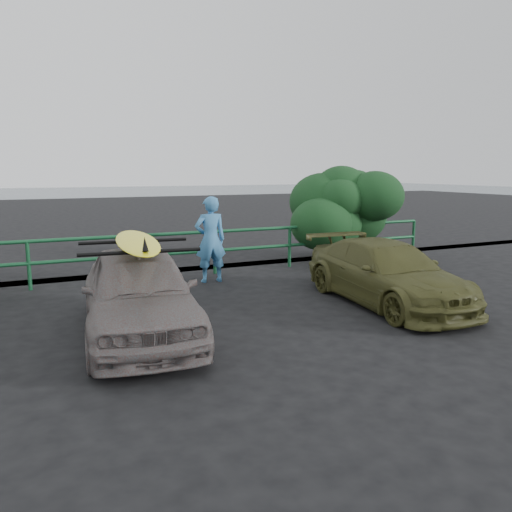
{
  "coord_description": "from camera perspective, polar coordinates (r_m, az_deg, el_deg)",
  "views": [
    {
      "loc": [
        -2.92,
        -5.94,
        2.42
      ],
      "look_at": [
        0.53,
        1.63,
        0.98
      ],
      "focal_mm": 35.0,
      "sensor_mm": 36.0,
      "label": 1
    }
  ],
  "objects": [
    {
      "name": "shrub_right",
      "position": [
        13.98,
        10.16,
        4.45
      ],
      "size": [
        3.2,
        2.4,
        2.31
      ],
      "primitive_type": null,
      "color": "#163C1A",
      "rests_on": "ground"
    },
    {
      "name": "olive_vehicle",
      "position": [
        9.42,
        14.68,
        -1.88
      ],
      "size": [
        1.8,
        3.99,
        1.13
      ],
      "primitive_type": "imported",
      "rotation": [
        0.0,
        0.0,
        -0.06
      ],
      "color": "#484920",
      "rests_on": "ground"
    },
    {
      "name": "ground",
      "position": [
        7.05,
        1.6,
        -10.29
      ],
      "size": [
        80.0,
        80.0,
        0.0
      ],
      "primitive_type": "plane",
      "color": "black"
    },
    {
      "name": "sedan",
      "position": [
        7.51,
        -13.24,
        -4.07
      ],
      "size": [
        1.95,
        4.0,
        1.31
      ],
      "primitive_type": "imported",
      "rotation": [
        0.0,
        0.0,
        -0.11
      ],
      "color": "#6A615F",
      "rests_on": "ground"
    },
    {
      "name": "surfboard",
      "position": [
        7.37,
        -13.46,
        1.62
      ],
      "size": [
        0.87,
        2.82,
        0.08
      ],
      "primitive_type": "ellipsoid",
      "rotation": [
        0.0,
        0.0,
        -0.11
      ],
      "color": "#FDF61A",
      "rests_on": "roof_rack"
    },
    {
      "name": "man",
      "position": [
        10.85,
        -5.24,
        1.88
      ],
      "size": [
        0.71,
        0.49,
        1.87
      ],
      "primitive_type": "imported",
      "rotation": [
        0.0,
        0.0,
        3.08
      ],
      "color": "#4085C1",
      "rests_on": "ground"
    },
    {
      "name": "roof_rack",
      "position": [
        7.38,
        -13.44,
        1.09
      ],
      "size": [
        1.73,
        1.3,
        0.05
      ],
      "primitive_type": null,
      "rotation": [
        0.0,
        0.0,
        -0.11
      ],
      "color": "black",
      "rests_on": "sedan"
    },
    {
      "name": "guardrail",
      "position": [
        11.48,
        -9.44,
        0.14
      ],
      "size": [
        14.0,
        0.08,
        1.04
      ],
      "primitive_type": null,
      "color": "#164F2C",
      "rests_on": "ground"
    },
    {
      "name": "ocean",
      "position": [
        66.05,
        -22.15,
        7.0
      ],
      "size": [
        200.0,
        200.0,
        0.0
      ],
      "primitive_type": "plane",
      "color": "#536066",
      "rests_on": "ground"
    }
  ]
}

